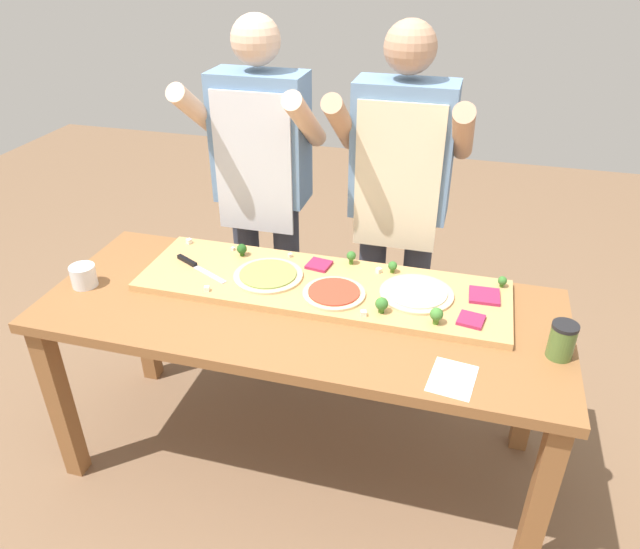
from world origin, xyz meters
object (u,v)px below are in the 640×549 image
(pizza_slice_center, at_px, (471,320))
(cheese_crumble_b, at_px, (233,249))
(prep_table, at_px, (301,328))
(broccoli_floret_front_mid, at_px, (382,304))
(pizza_slice_far_left, at_px, (320,265))
(broccoli_floret_front_right, at_px, (242,249))
(cheese_crumble_a, at_px, (379,270))
(broccoli_floret_back_left, at_px, (437,315))
(pizza_whole_tomato_red, at_px, (334,293))
(pizza_slice_near_right, at_px, (484,296))
(cheese_crumble_f, at_px, (207,289))
(cook_right, at_px, (399,192))
(broccoli_floret_back_right, at_px, (393,266))
(cheese_crumble_c, at_px, (363,313))
(flour_cup, at_px, (84,277))
(cook_left, at_px, (262,178))
(broccoli_floret_back_mid, at_px, (351,256))
(chefs_knife, at_px, (194,265))
(broccoli_floret_center_right, at_px, (502,281))
(pizza_whole_cheese_artichoke, at_px, (417,293))
(sauce_jar, at_px, (562,341))
(pizza_whole_pesto_green, at_px, (268,275))
(cheese_crumble_e, at_px, (290,255))
(cheese_crumble_d, at_px, (189,241))
(recipe_note, at_px, (452,379))

(pizza_slice_center, height_order, cheese_crumble_b, same)
(prep_table, bearing_deg, broccoli_floret_front_mid, -0.10)
(pizza_slice_far_left, height_order, broccoli_floret_front_right, broccoli_floret_front_right)
(pizza_slice_far_left, relative_size, cheese_crumble_a, 4.69)
(broccoli_floret_back_left, distance_m, cheese_crumble_a, 0.38)
(pizza_whole_tomato_red, bearing_deg, pizza_slice_near_right, 13.52)
(cheese_crumble_f, xyz_separation_m, cook_right, (0.60, 0.63, 0.19))
(pizza_whole_tomato_red, relative_size, cheese_crumble_a, 12.48)
(broccoli_floret_back_right, height_order, cheese_crumble_c, broccoli_floret_back_right)
(pizza_slice_center, relative_size, broccoli_floret_back_left, 1.40)
(pizza_slice_far_left, height_order, flour_cup, flour_cup)
(broccoli_floret_back_left, bearing_deg, cook_left, 143.56)
(broccoli_floret_back_mid, relative_size, cheese_crumble_a, 2.97)
(chefs_knife, relative_size, pizza_slice_near_right, 2.45)
(broccoli_floret_back_left, distance_m, cook_right, 0.68)
(cheese_crumble_a, bearing_deg, broccoli_floret_center_right, 2.14)
(pizza_whole_cheese_artichoke, height_order, broccoli_floret_front_mid, broccoli_floret_front_mid)
(sauce_jar, bearing_deg, flour_cup, -179.27)
(broccoli_floret_back_right, distance_m, flour_cup, 1.18)
(pizza_whole_pesto_green, relative_size, cheese_crumble_e, 17.94)
(broccoli_floret_back_right, xyz_separation_m, broccoli_floret_back_left, (0.20, -0.30, 0.01))
(cheese_crumble_e, bearing_deg, cheese_crumble_c, -41.85)
(prep_table, height_order, pizza_whole_tomato_red, pizza_whole_tomato_red)
(broccoli_floret_front_mid, height_order, broccoli_floret_back_mid, broccoli_floret_front_mid)
(pizza_whole_tomato_red, xyz_separation_m, sauce_jar, (0.77, -0.12, 0.03))
(broccoli_floret_back_right, bearing_deg, cheese_crumble_c, -98.57)
(prep_table, height_order, cheese_crumble_d, cheese_crumble_d)
(cheese_crumble_a, distance_m, sauce_jar, 0.72)
(broccoli_floret_back_right, relative_size, broccoli_floret_back_left, 0.79)
(pizza_whole_tomato_red, xyz_separation_m, cheese_crumble_a, (0.13, 0.20, 0.00))
(pizza_whole_pesto_green, xyz_separation_m, cook_left, (-0.19, 0.48, 0.19))
(broccoli_floret_center_right, xyz_separation_m, recipe_note, (-0.14, -0.54, -0.05))
(broccoli_floret_front_right, relative_size, cheese_crumble_f, 2.78)
(broccoli_floret_front_right, xyz_separation_m, cheese_crumble_d, (-0.26, 0.04, -0.02))
(chefs_knife, distance_m, sauce_jar, 1.36)
(cook_right, bearing_deg, pizza_slice_far_left, -125.77)
(pizza_whole_tomato_red, distance_m, cook_left, 0.73)
(prep_table, xyz_separation_m, pizza_slice_near_right, (0.64, 0.19, 0.13))
(pizza_slice_far_left, bearing_deg, broccoli_floret_back_left, -29.51)
(cheese_crumble_a, relative_size, cheese_crumble_f, 1.00)
(pizza_slice_center, xyz_separation_m, cheese_crumble_c, (-0.36, -0.06, 0.00))
(broccoli_floret_center_right, bearing_deg, pizza_slice_near_right, -123.22)
(cheese_crumble_f, relative_size, flour_cup, 0.19)
(prep_table, distance_m, cook_left, 0.77)
(flour_cup, bearing_deg, recipe_note, -7.31)
(cheese_crumble_d, xyz_separation_m, cheese_crumble_e, (0.45, -0.00, -0.00))
(pizza_whole_cheese_artichoke, bearing_deg, broccoli_floret_back_mid, 149.99)
(broccoli_floret_center_right, height_order, broccoli_floret_back_mid, broccoli_floret_back_mid)
(pizza_whole_pesto_green, distance_m, sauce_jar, 1.06)
(recipe_note, xyz_separation_m, cook_right, (-0.31, 0.86, 0.23))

